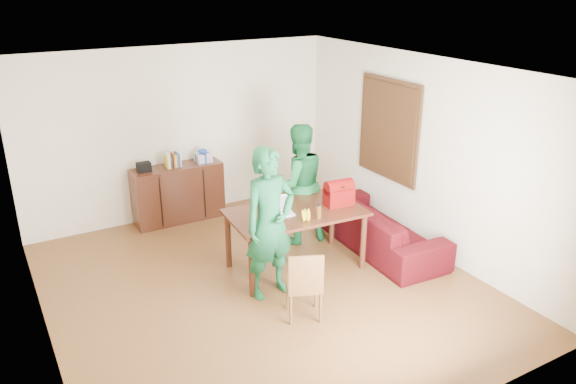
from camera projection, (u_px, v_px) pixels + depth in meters
room at (258, 186)px, 6.70m from camera, size 5.20×5.70×2.90m
table at (296, 218)px, 7.28m from camera, size 1.81×1.10×0.82m
chair at (304, 297)px, 6.37m from camera, size 0.50×0.49×0.86m
person_near at (270, 223)px, 6.61m from camera, size 0.72×0.52×1.87m
person_far at (298, 184)px, 8.01m from camera, size 0.94×0.78×1.76m
laptop at (282, 212)px, 7.12m from camera, size 0.33×0.25×0.21m
bananas at (306, 219)px, 6.94m from camera, size 0.18×0.13×0.06m
bottle at (319, 211)px, 7.00m from camera, size 0.07×0.07×0.19m
red_bag at (339, 195)px, 7.39m from camera, size 0.39×0.25×0.28m
sofa at (379, 226)px, 7.99m from camera, size 0.99×2.26×0.65m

